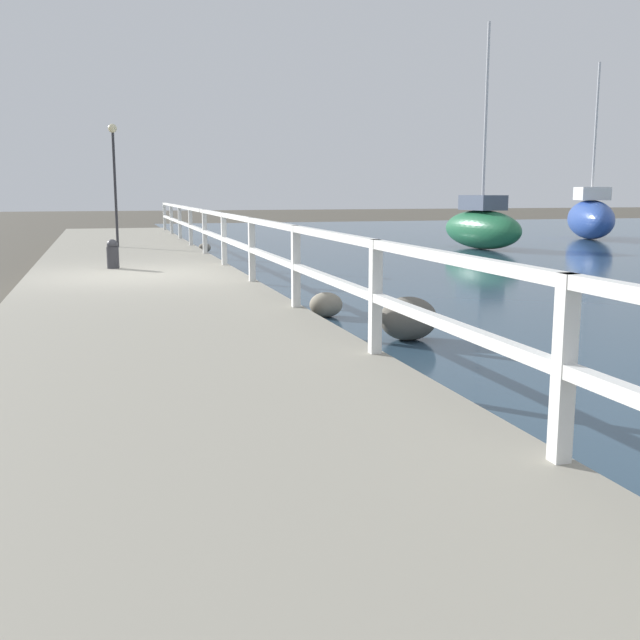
{
  "coord_description": "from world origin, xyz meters",
  "views": [
    {
      "loc": [
        -0.57,
        -13.75,
        1.83
      ],
      "look_at": [
        2.34,
        -3.75,
        0.04
      ],
      "focal_mm": 42.0,
      "sensor_mm": 36.0,
      "label": 1
    }
  ],
  "objects_px": {
    "mooring_bollard": "(113,254)",
    "sailboat_green": "(482,226)",
    "dock_lamp": "(114,162)",
    "sailboat_blue": "(590,217)"
  },
  "relations": [
    {
      "from": "mooring_bollard",
      "to": "dock_lamp",
      "type": "relative_size",
      "value": 0.18
    },
    {
      "from": "mooring_bollard",
      "to": "sailboat_blue",
      "type": "bearing_deg",
      "value": 29.01
    },
    {
      "from": "sailboat_green",
      "to": "dock_lamp",
      "type": "bearing_deg",
      "value": 177.85
    },
    {
      "from": "mooring_bollard",
      "to": "dock_lamp",
      "type": "distance_m",
      "value": 6.17
    },
    {
      "from": "sailboat_blue",
      "to": "sailboat_green",
      "type": "height_order",
      "value": "sailboat_green"
    },
    {
      "from": "dock_lamp",
      "to": "mooring_bollard",
      "type": "bearing_deg",
      "value": -92.12
    },
    {
      "from": "mooring_bollard",
      "to": "dock_lamp",
      "type": "height_order",
      "value": "dock_lamp"
    },
    {
      "from": "dock_lamp",
      "to": "sailboat_blue",
      "type": "relative_size",
      "value": 0.49
    },
    {
      "from": "dock_lamp",
      "to": "sailboat_blue",
      "type": "bearing_deg",
      "value": 13.12
    },
    {
      "from": "mooring_bollard",
      "to": "sailboat_green",
      "type": "bearing_deg",
      "value": 29.74
    }
  ]
}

